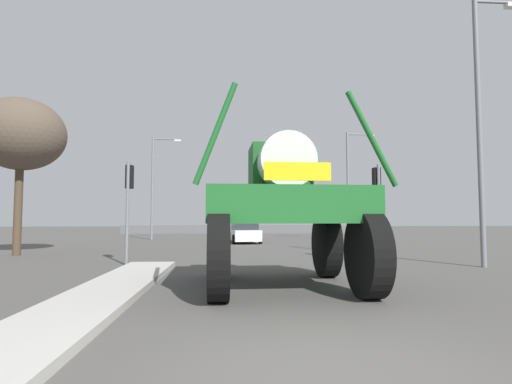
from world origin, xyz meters
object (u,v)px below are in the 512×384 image
at_px(traffic_signal_near_right, 377,191).
at_px(bare_tree_left, 21,135).
at_px(streetlight_near_right, 482,117).
at_px(traffic_signal_near_left, 129,190).
at_px(oversize_sprayer, 282,210).
at_px(sedan_ahead, 244,232).
at_px(streetlight_far_left, 155,182).
at_px(streetlight_far_right, 350,180).

relative_size(traffic_signal_near_right, bare_tree_left, 0.52).
height_order(streetlight_near_right, bare_tree_left, streetlight_near_right).
xyz_separation_m(traffic_signal_near_left, streetlight_near_right, (12.24, -1.62, 2.46)).
bearing_deg(oversize_sprayer, traffic_signal_near_right, -42.15).
height_order(sedan_ahead, bare_tree_left, bare_tree_left).
xyz_separation_m(traffic_signal_near_right, streetlight_far_left, (-11.23, 16.71, 1.79)).
relative_size(traffic_signal_near_left, streetlight_far_left, 0.46).
distance_m(traffic_signal_near_left, bare_tree_left, 7.44).
bearing_deg(bare_tree_left, sedan_ahead, 39.46).
height_order(oversize_sprayer, traffic_signal_near_left, oversize_sprayer).
height_order(traffic_signal_near_left, streetlight_far_right, streetlight_far_right).
bearing_deg(traffic_signal_near_right, sedan_ahead, 109.89).
bearing_deg(oversize_sprayer, streetlight_near_right, -67.02).
bearing_deg(oversize_sprayer, bare_tree_left, 48.19).
xyz_separation_m(sedan_ahead, streetlight_far_left, (-6.74, 4.29, 3.73)).
height_order(traffic_signal_near_right, streetlight_far_right, streetlight_far_right).
height_order(streetlight_near_right, streetlight_far_right, streetlight_near_right).
relative_size(streetlight_near_right, bare_tree_left, 1.33).
distance_m(traffic_signal_near_right, streetlight_far_right, 15.36).
bearing_deg(sedan_ahead, traffic_signal_near_right, -166.01).
height_order(oversize_sprayer, streetlight_far_left, streetlight_far_left).
xyz_separation_m(traffic_signal_near_right, streetlight_near_right, (3.12, -1.62, 2.47)).
relative_size(oversize_sprayer, traffic_signal_near_right, 1.38).
relative_size(oversize_sprayer, sedan_ahead, 1.18).
bearing_deg(sedan_ahead, streetlight_far_right, -79.14).
height_order(oversize_sprayer, streetlight_far_right, streetlight_far_right).
bearing_deg(traffic_signal_near_right, traffic_signal_near_left, -180.00).
distance_m(streetlight_near_right, bare_tree_left, 18.81).
bearing_deg(traffic_signal_near_left, streetlight_near_right, -7.52).
height_order(sedan_ahead, streetlight_far_right, streetlight_far_right).
height_order(streetlight_far_left, bare_tree_left, streetlight_far_left).
bearing_deg(oversize_sprayer, streetlight_far_right, -23.26).
xyz_separation_m(sedan_ahead, streetlight_far_right, (8.02, 2.41, 3.82)).
xyz_separation_m(streetlight_near_right, bare_tree_left, (-17.99, 5.48, 0.25)).
relative_size(sedan_ahead, bare_tree_left, 0.60).
bearing_deg(bare_tree_left, streetlight_near_right, -16.95).
distance_m(traffic_signal_near_left, streetlight_near_right, 12.59).
height_order(sedan_ahead, traffic_signal_near_right, traffic_signal_near_right).
relative_size(oversize_sprayer, streetlight_far_left, 0.63).
relative_size(traffic_signal_near_right, streetlight_near_right, 0.39).
xyz_separation_m(sedan_ahead, traffic_signal_near_right, (4.49, -12.41, 1.94)).
xyz_separation_m(oversize_sprayer, streetlight_far_left, (-6.96, 21.74, 2.60)).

